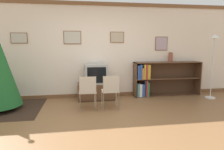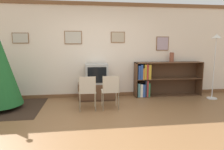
% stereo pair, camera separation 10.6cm
% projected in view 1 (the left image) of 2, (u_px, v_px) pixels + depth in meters
% --- Properties ---
extents(ground_plane, '(24.00, 24.00, 0.00)m').
position_uv_depth(ground_plane, '(106.00, 126.00, 3.81)').
color(ground_plane, brown).
extents(wall_back, '(9.09, 0.11, 2.70)m').
position_uv_depth(wall_back, '(96.00, 51.00, 5.76)').
color(wall_back, silver).
rests_on(wall_back, ground_plane).
extents(area_rug, '(1.89, 1.66, 0.01)m').
position_uv_depth(area_rug, '(0.00, 110.00, 4.73)').
color(area_rug, '#332319').
rests_on(area_rug, ground_plane).
extents(tv_console, '(1.02, 0.55, 0.46)m').
position_uv_depth(tv_console, '(96.00, 91.00, 5.60)').
color(tv_console, '#412A1A').
rests_on(tv_console, ground_plane).
extents(television, '(0.61, 0.54, 0.54)m').
position_uv_depth(television, '(96.00, 74.00, 5.52)').
color(television, '#9E9E99').
rests_on(television, tv_console).
extents(folding_chair_left, '(0.40, 0.40, 0.82)m').
position_uv_depth(folding_chair_left, '(88.00, 91.00, 4.60)').
color(folding_chair_left, '#BCB29E').
rests_on(folding_chair_left, ground_plane).
extents(folding_chair_right, '(0.40, 0.40, 0.82)m').
position_uv_depth(folding_chair_right, '(111.00, 90.00, 4.68)').
color(folding_chair_right, '#BCB29E').
rests_on(folding_chair_right, ground_plane).
extents(bookshelf, '(2.02, 0.36, 1.01)m').
position_uv_depth(bookshelf, '(156.00, 79.00, 5.94)').
color(bookshelf, brown).
rests_on(bookshelf, ground_plane).
extents(vase, '(0.13, 0.13, 0.28)m').
position_uv_depth(vase, '(170.00, 57.00, 5.94)').
color(vase, brown).
rests_on(vase, bookshelf).
extents(standing_lamp, '(0.28, 0.28, 1.81)m').
position_uv_depth(standing_lamp, '(214.00, 49.00, 5.54)').
color(standing_lamp, silver).
rests_on(standing_lamp, ground_plane).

